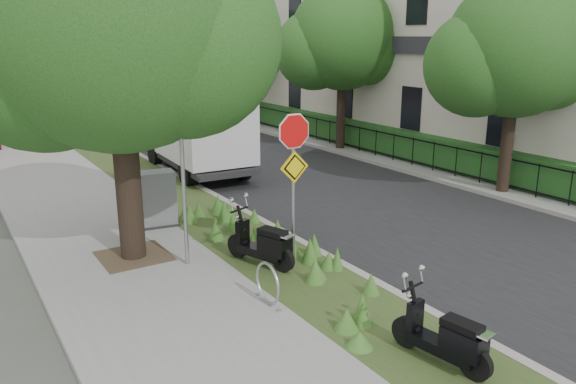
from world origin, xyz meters
The scene contains 21 objects.
ground centered at (0.00, 0.00, 0.00)m, with size 120.00×120.00×0.00m, color #4C5147.
sidewalk_near centered at (-4.25, 10.00, 0.06)m, with size 3.50×60.00×0.12m, color gray.
verge centered at (-1.50, 10.00, 0.06)m, with size 2.00×60.00×0.12m, color #31461E.
kerb_near centered at (-0.50, 10.00, 0.07)m, with size 0.20×60.00×0.13m, color #9E9991.
road centered at (3.00, 10.00, 0.01)m, with size 7.00×60.00×0.01m, color black.
kerb_far centered at (6.50, 10.00, 0.07)m, with size 0.20×60.00×0.13m, color #9E9991.
footpath_far centered at (8.20, 10.00, 0.06)m, with size 3.20×60.00×0.12m, color gray.
street_tree_main centered at (-4.08, 2.86, 4.80)m, with size 6.21×5.54×7.66m.
bare_post centered at (-3.20, 1.80, 2.12)m, with size 0.08×0.08×4.00m.
bike_hoop centered at (-2.70, -0.60, 0.50)m, with size 0.06×0.78×0.77m.
sign_assembly centered at (-1.40, 0.58, 2.33)m, with size 0.94×0.08×3.22m.
fence_far centered at (7.20, 10.00, 0.67)m, with size 0.04×24.00×1.00m.
hedge_far centered at (7.90, 10.00, 0.67)m, with size 1.00×24.00×1.10m, color #224E1C.
terrace_houses centered at (11.49, 10.00, 4.16)m, with size 7.40×26.40×8.20m.
far_tree_a centered at (6.94, 2.05, 4.13)m, with size 4.60×4.10×6.22m.
far_tree_b centered at (6.94, 10.05, 4.37)m, with size 4.83×4.31×6.56m.
far_tree_c centered at (6.94, 18.04, 3.95)m, with size 4.37×3.89×5.93m.
scooter_near centered at (-1.89, 0.82, 0.52)m, with size 0.74×1.67×0.82m.
scooter_far centered at (-1.53, -3.66, 0.49)m, with size 0.51×1.61×0.77m.
box_truck centered at (0.35, 9.29, 1.62)m, with size 2.42×5.59×2.48m.
utility_cabinet centered at (-2.86, 4.51, 0.76)m, with size 1.10×0.82×1.34m.
Camera 1 is at (-7.17, -8.31, 4.62)m, focal length 35.00 mm.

